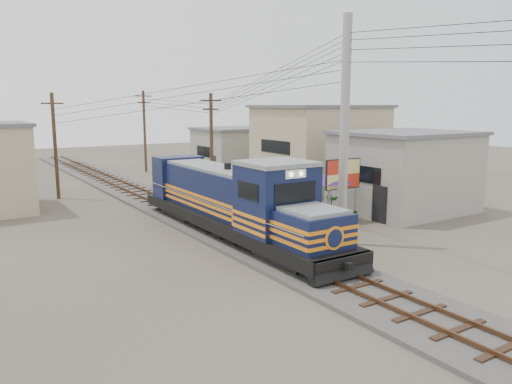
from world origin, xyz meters
TOP-DOWN VIEW (x-y plane):
  - ground at (0.00, 0.00)m, footprint 120.00×120.00m
  - ballast at (0.00, 10.00)m, footprint 3.60×70.00m
  - track at (0.00, 10.00)m, footprint 1.15×70.00m
  - locomotive at (0.00, 3.12)m, footprint 2.83×15.38m
  - utility_pole_main at (3.50, -0.50)m, footprint 0.40×0.40m
  - wooden_pole_mid at (4.50, 14.00)m, footprint 1.60×0.24m
  - wooden_pole_far at (4.80, 28.00)m, footprint 1.60×0.24m
  - wooden_pole_left at (-5.00, 18.00)m, footprint 1.60×0.24m
  - power_lines at (-0.14, 8.49)m, footprint 9.65×19.00m
  - shophouse_front at (11.50, 3.00)m, footprint 7.35×6.30m
  - shophouse_mid at (12.50, 12.00)m, footprint 8.40×7.35m
  - shophouse_back at (11.00, 22.00)m, footprint 6.30×6.30m
  - billboard at (6.36, 2.62)m, footprint 2.21×0.27m
  - market_umbrella at (6.16, 3.34)m, footprint 2.92×2.92m
  - vendor at (7.17, 6.59)m, footprint 0.71×0.68m
  - plant_nursery at (5.28, 3.45)m, footprint 3.46×3.40m

SIDE VIEW (x-z plane):
  - ground at x=0.00m, z-range 0.00..0.00m
  - ballast at x=0.00m, z-range 0.00..0.16m
  - track at x=0.00m, z-range 0.20..0.32m
  - plant_nursery at x=5.28m, z-range -0.10..1.03m
  - vendor at x=7.17m, z-range 0.00..1.64m
  - locomotive at x=0.00m, z-range -0.23..3.58m
  - shophouse_back at x=11.00m, z-range 0.01..4.21m
  - market_umbrella at x=6.16m, z-range 1.02..3.70m
  - shophouse_front at x=11.50m, z-range 0.01..4.71m
  - billboard at x=6.36m, z-range 0.81..4.23m
  - shophouse_mid at x=12.50m, z-range 0.01..6.21m
  - wooden_pole_mid at x=4.50m, z-range 0.18..7.18m
  - wooden_pole_left at x=-5.00m, z-range 0.18..7.18m
  - wooden_pole_far at x=4.80m, z-range 0.18..7.68m
  - utility_pole_main at x=3.50m, z-range 0.00..10.00m
  - power_lines at x=-0.14m, z-range 5.91..9.21m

